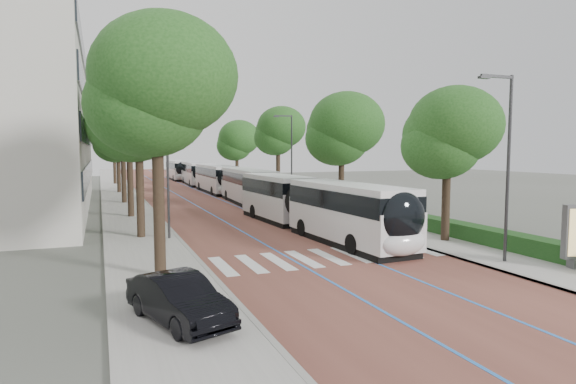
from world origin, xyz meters
The scene contains 21 objects.
ground centered at (0.00, 0.00, 0.00)m, with size 160.00×160.00×0.00m, color #51544C.
road centered at (0.00, 40.00, 0.01)m, with size 11.00×140.00×0.02m, color brown.
sidewalk_left centered at (-7.50, 40.00, 0.06)m, with size 4.00×140.00×0.12m, color gray.
sidewalk_right centered at (7.50, 40.00, 0.06)m, with size 4.00×140.00×0.12m, color gray.
kerb_left centered at (-5.60, 40.00, 0.06)m, with size 0.20×140.00×0.14m, color gray.
kerb_right centered at (5.60, 40.00, 0.06)m, with size 0.20×140.00×0.14m, color gray.
zebra_crossing centered at (0.20, 1.00, 0.03)m, with size 10.55×3.60×0.01m.
lane_line_left centered at (-1.60, 40.00, 0.02)m, with size 0.12×126.00×0.01m, color blue.
lane_line_right centered at (1.60, 40.00, 0.02)m, with size 0.12×126.00×0.01m, color blue.
hedge centered at (9.10, 0.00, 0.52)m, with size 1.20×14.00×0.80m, color #163D15.
streetlight_near centered at (6.62, -3.00, 4.82)m, with size 1.82×0.20×8.00m.
streetlight_far centered at (6.62, 22.00, 4.82)m, with size 1.82×0.20×8.00m.
lamp_post_left centered at (-6.10, 8.00, 4.12)m, with size 0.14×0.14×8.00m, color #2F2F31.
trees_left centered at (-7.50, 25.07, 6.92)m, with size 6.16×60.46×9.82m.
trees_right centered at (7.70, 23.03, 6.17)m, with size 5.77×47.23×8.86m.
lead_bus centered at (2.33, 7.23, 1.63)m, with size 3.49×18.50×3.20m.
bus_queued_0 centered at (3.11, 23.28, 1.62)m, with size 3.00×12.49×3.20m.
bus_queued_1 centered at (3.06, 36.18, 1.62)m, with size 2.61×12.41×3.20m.
bus_queued_2 centered at (3.13, 49.59, 1.62)m, with size 3.10×12.50×3.20m.
bus_queued_3 centered at (2.65, 62.40, 1.62)m, with size 2.68×12.43×3.20m.
parked_car centered at (-7.61, -5.39, 0.80)m, with size 1.43×4.11×1.35m, color black.
Camera 1 is at (-9.57, -18.77, 4.96)m, focal length 30.00 mm.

